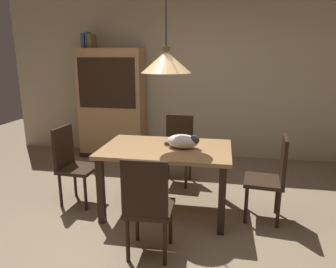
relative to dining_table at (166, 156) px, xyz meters
name	(u,v)px	position (x,y,z in m)	size (l,w,h in m)	color
ground	(155,232)	(-0.03, -0.48, -0.65)	(10.00, 10.00, 0.00)	#847056
back_wall	(188,73)	(-0.03, 2.17, 0.80)	(6.40, 0.10, 2.90)	beige
dining_table	(166,156)	(0.00, 0.00, 0.00)	(1.40, 0.90, 0.75)	#A87A4C
chair_far_back	(178,146)	(0.00, 0.88, -0.14)	(0.42, 0.42, 0.93)	black
chair_near_front	(148,204)	(0.00, -0.88, -0.14)	(0.41, 0.41, 0.93)	black
chair_left_side	(72,162)	(-1.13, 0.01, -0.14)	(0.43, 0.43, 0.93)	black
chair_right_side	(272,175)	(1.13, -0.01, -0.14)	(0.44, 0.44, 0.93)	black
cat_sleeping	(184,141)	(0.19, 0.00, 0.18)	(0.39, 0.25, 0.16)	silver
pendant_lamp	(166,62)	(0.00, 0.00, 1.01)	(0.52, 0.52, 1.30)	#E5B775
hutch_bookcase	(112,106)	(-1.29, 1.84, 0.24)	(1.12, 0.45, 1.85)	tan
book_blue_wide	(85,41)	(-1.71, 1.84, 1.32)	(0.06, 0.24, 0.24)	#384C93
book_green_slim	(88,40)	(-1.65, 1.84, 1.33)	(0.03, 0.20, 0.26)	#427A4C
book_brown_thick	(92,41)	(-1.59, 1.84, 1.31)	(0.06, 0.24, 0.22)	brown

